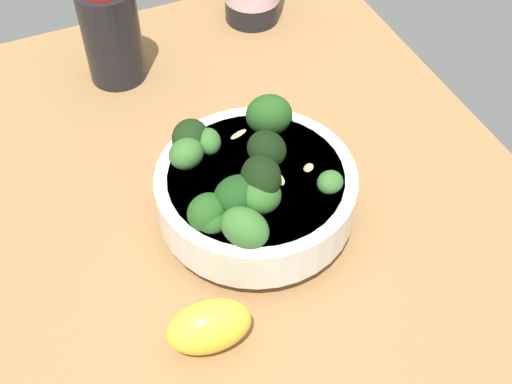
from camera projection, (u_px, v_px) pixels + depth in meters
ground_plane at (191, 209)px, 73.58cm from camera, size 71.51×71.51×3.68cm
bowl_of_broccoli at (253, 188)px, 66.84cm from camera, size 19.95×19.95×11.56cm
lemon_wedge at (209, 327)px, 59.01cm from camera, size 8.06×5.21×5.19cm
bottle_tall at (111, 30)px, 80.75cm from camera, size 7.03×7.03×14.26cm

